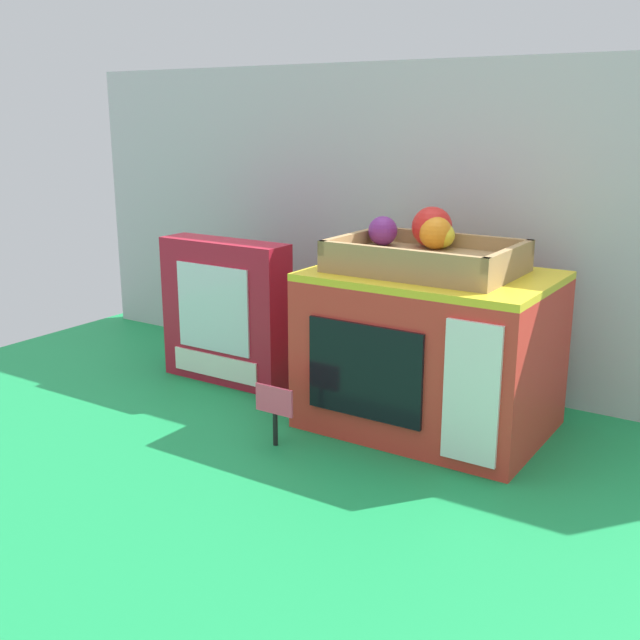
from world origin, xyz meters
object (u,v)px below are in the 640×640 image
food_groups_crate (426,251)px  price_sign (274,407)px  toy_microwave (430,351)px  cookie_set_box (226,312)px

food_groups_crate → price_sign: 0.36m
toy_microwave → price_sign: size_ratio=3.86×
toy_microwave → cookie_set_box: bearing=-179.0°
toy_microwave → cookie_set_box: cookie_set_box is taller
price_sign → toy_microwave: bearing=51.5°
toy_microwave → food_groups_crate: food_groups_crate is taller
food_groups_crate → toy_microwave: bearing=-42.8°
food_groups_crate → cookie_set_box: (-0.41, -0.03, -0.15)m
toy_microwave → price_sign: 0.28m
cookie_set_box → price_sign: cookie_set_box is taller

